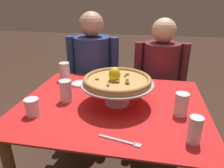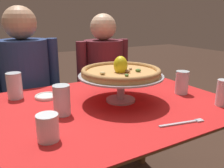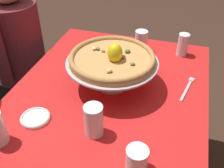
{
  "view_description": "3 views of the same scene",
  "coord_description": "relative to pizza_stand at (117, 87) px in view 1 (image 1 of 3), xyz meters",
  "views": [
    {
      "loc": [
        0.22,
        -1.13,
        1.35
      ],
      "look_at": [
        -0.01,
        0.07,
        0.84
      ],
      "focal_mm": 33.63,
      "sensor_mm": 36.0,
      "label": 1
    },
    {
      "loc": [
        -0.58,
        -0.98,
        1.16
      ],
      "look_at": [
        -0.02,
        0.0,
        0.84
      ],
      "focal_mm": 37.66,
      "sensor_mm": 36.0,
      "label": 2
    },
    {
      "loc": [
        -0.95,
        -0.29,
        1.53
      ],
      "look_at": [
        -0.02,
        -0.02,
        0.79
      ],
      "focal_mm": 42.12,
      "sensor_mm": 36.0,
      "label": 3
    }
  ],
  "objects": [
    {
      "name": "diner_left",
      "position": [
        -0.35,
        0.7,
        -0.25
      ],
      "size": [
        0.49,
        0.34,
        1.24
      ],
      "color": "#1E3833",
      "rests_on": "ground"
    },
    {
      "name": "diner_right",
      "position": [
        0.28,
        0.72,
        -0.29
      ],
      "size": [
        0.48,
        0.33,
        1.19
      ],
      "color": "black",
      "rests_on": "ground"
    },
    {
      "name": "dining_table",
      "position": [
        -0.03,
        0.0,
        -0.22
      ],
      "size": [
        1.13,
        0.92,
        0.74
      ],
      "color": "brown",
      "rests_on": "ground"
    },
    {
      "name": "dinner_fork",
      "position": [
        0.08,
        -0.36,
        -0.11
      ],
      "size": [
        0.2,
        0.06,
        0.01
      ],
      "color": "#B7B7C1",
      "rests_on": "dining_table"
    },
    {
      "name": "pizza",
      "position": [
        -0.0,
        -0.0,
        0.05
      ],
      "size": [
        0.4,
        0.4,
        0.1
      ],
      "color": "tan",
      "rests_on": "pizza_stand"
    },
    {
      "name": "water_glass_front_left",
      "position": [
        -0.44,
        -0.22,
        -0.07
      ],
      "size": [
        0.08,
        0.08,
        0.1
      ],
      "color": "white",
      "rests_on": "dining_table"
    },
    {
      "name": "water_glass_side_right",
      "position": [
        0.37,
        -0.07,
        -0.06
      ],
      "size": [
        0.07,
        0.07,
        0.13
      ],
      "color": "silver",
      "rests_on": "dining_table"
    },
    {
      "name": "pizza_stand",
      "position": [
        0.0,
        0.0,
        0.0
      ],
      "size": [
        0.43,
        0.43,
        0.14
      ],
      "color": "#B7B7C1",
      "rests_on": "dining_table"
    },
    {
      "name": "side_plate",
      "position": [
        -0.32,
        0.24,
        -0.1
      ],
      "size": [
        0.12,
        0.12,
        0.02
      ],
      "color": "white",
      "rests_on": "dining_table"
    },
    {
      "name": "water_glass_front_right",
      "position": [
        0.4,
        -0.3,
        -0.06
      ],
      "size": [
        0.06,
        0.06,
        0.13
      ],
      "color": "white",
      "rests_on": "dining_table"
    },
    {
      "name": "water_glass_side_left",
      "position": [
        -0.32,
        -0.02,
        -0.05
      ],
      "size": [
        0.08,
        0.08,
        0.14
      ],
      "color": "silver",
      "rests_on": "dining_table"
    },
    {
      "name": "water_glass_back_left",
      "position": [
        -0.47,
        0.32,
        -0.05
      ],
      "size": [
        0.08,
        0.08,
        0.14
      ],
      "color": "white",
      "rests_on": "dining_table"
    }
  ]
}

